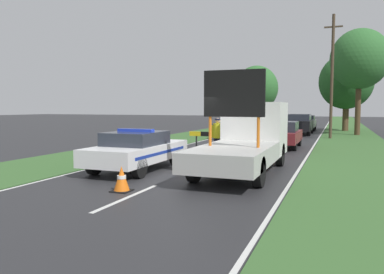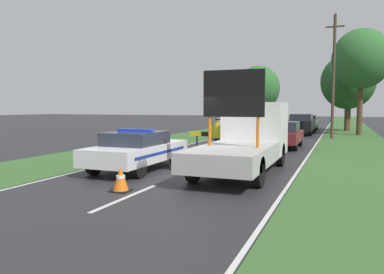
{
  "view_description": "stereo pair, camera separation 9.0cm",
  "coord_description": "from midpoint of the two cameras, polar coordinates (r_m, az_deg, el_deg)",
  "views": [
    {
      "loc": [
        4.71,
        -11.49,
        2.2
      ],
      "look_at": [
        -0.25,
        1.2,
        1.1
      ],
      "focal_mm": 35.0,
      "sensor_mm": 36.0,
      "label": 1
    },
    {
      "loc": [
        4.79,
        -11.46,
        2.2
      ],
      "look_at": [
        -0.25,
        1.2,
        1.1
      ],
      "focal_mm": 35.0,
      "sensor_mm": 36.0,
      "label": 2
    }
  ],
  "objects": [
    {
      "name": "ground_plane",
      "position": [
        12.61,
        -1.14,
        -5.43
      ],
      "size": [
        160.0,
        160.0,
        0.0
      ],
      "primitive_type": "plane",
      "color": "#28282B"
    },
    {
      "name": "lane_markings",
      "position": [
        28.59,
        11.72,
        0.11
      ],
      "size": [
        7.05,
        66.61,
        0.01
      ],
      "color": "silver",
      "rests_on": "ground"
    },
    {
      "name": "grass_verge_left",
      "position": [
        33.2,
        3.15,
        0.83
      ],
      "size": [
        4.02,
        120.0,
        0.03
      ],
      "color": "#38602D",
      "rests_on": "ground"
    },
    {
      "name": "grass_verge_right",
      "position": [
        31.56,
        22.81,
        0.28
      ],
      "size": [
        4.02,
        120.0,
        0.03
      ],
      "color": "#38602D",
      "rests_on": "ground"
    },
    {
      "name": "police_car",
      "position": [
        13.21,
        -8.48,
        -1.91
      ],
      "size": [
        1.91,
        4.59,
        1.44
      ],
      "rotation": [
        0.0,
        0.0,
        0.05
      ],
      "color": "white",
      "rests_on": "ground"
    },
    {
      "name": "work_truck",
      "position": [
        13.18,
        8.28,
        -0.04
      ],
      "size": [
        2.14,
        6.31,
        3.3
      ],
      "rotation": [
        0.0,
        0.0,
        3.12
      ],
      "color": "white",
      "rests_on": "ground"
    },
    {
      "name": "road_barrier",
      "position": [
        17.11,
        4.75,
        0.16
      ],
      "size": [
        3.37,
        0.08,
        1.05
      ],
      "rotation": [
        0.0,
        0.0,
        0.14
      ],
      "color": "black",
      "rests_on": "ground"
    },
    {
      "name": "police_officer",
      "position": [
        16.2,
        3.78,
        0.42
      ],
      "size": [
        0.62,
        0.39,
        1.71
      ],
      "rotation": [
        0.0,
        0.0,
        3.01
      ],
      "color": "#191E38",
      "rests_on": "ground"
    },
    {
      "name": "pedestrian_civilian",
      "position": [
        16.36,
        5.49,
        0.34
      ],
      "size": [
        0.6,
        0.38,
        1.68
      ],
      "rotation": [
        0.0,
        0.0,
        0.06
      ],
      "color": "#191E38",
      "rests_on": "ground"
    },
    {
      "name": "traffic_cone_near_police",
      "position": [
        16.56,
        8.26,
        -2.11
      ],
      "size": [
        0.4,
        0.4,
        0.55
      ],
      "color": "black",
      "rests_on": "ground"
    },
    {
      "name": "traffic_cone_centre_front",
      "position": [
        17.07,
        11.84,
        -1.69
      ],
      "size": [
        0.52,
        0.52,
        0.72
      ],
      "color": "black",
      "rests_on": "ground"
    },
    {
      "name": "traffic_cone_near_truck",
      "position": [
        9.97,
        -10.93,
        -6.29
      ],
      "size": [
        0.48,
        0.48,
        0.66
      ],
      "color": "black",
      "rests_on": "ground"
    },
    {
      "name": "traffic_cone_behind_barrier",
      "position": [
        15.59,
        3.06,
        -2.29
      ],
      "size": [
        0.48,
        0.48,
        0.66
      ],
      "color": "black",
      "rests_on": "ground"
    },
    {
      "name": "traffic_cone_lane_edge",
      "position": [
        13.26,
        -2.25,
        -3.8
      ],
      "size": [
        0.38,
        0.38,
        0.53
      ],
      "color": "black",
      "rests_on": "ground"
    },
    {
      "name": "queued_car_wagon_maroon",
      "position": [
        20.68,
        13.5,
        0.4
      ],
      "size": [
        1.73,
        3.95,
        1.42
      ],
      "rotation": [
        0.0,
        0.0,
        3.14
      ],
      "color": "maroon",
      "rests_on": "ground"
    },
    {
      "name": "queued_car_hatch_blue",
      "position": [
        26.37,
        6.86,
        1.69
      ],
      "size": [
        1.88,
        4.04,
        1.69
      ],
      "rotation": [
        0.0,
        0.0,
        3.14
      ],
      "color": "navy",
      "rests_on": "ground"
    },
    {
      "name": "queued_car_sedan_black",
      "position": [
        31.19,
        16.04,
        1.96
      ],
      "size": [
        1.83,
        4.69,
        1.63
      ],
      "rotation": [
        0.0,
        0.0,
        3.14
      ],
      "color": "black",
      "rests_on": "ground"
    },
    {
      "name": "queued_car_van_white",
      "position": [
        36.78,
        16.79,
        2.15
      ],
      "size": [
        1.85,
        3.94,
        1.42
      ],
      "rotation": [
        0.0,
        0.0,
        3.14
      ],
      "color": "silver",
      "rests_on": "ground"
    },
    {
      "name": "roadside_tree_near_left",
      "position": [
        37.01,
        22.55,
        8.05
      ],
      "size": [
        4.37,
        4.37,
        6.96
      ],
      "color": "#4C3823",
      "rests_on": "ground"
    },
    {
      "name": "roadside_tree_near_right",
      "position": [
        31.91,
        24.11,
        10.76
      ],
      "size": [
        4.36,
        4.36,
        8.16
      ],
      "color": "#4C3823",
      "rests_on": "ground"
    },
    {
      "name": "roadside_tree_mid_left",
      "position": [
        45.29,
        9.73,
        7.32
      ],
      "size": [
        5.07,
        5.07,
        7.06
      ],
      "color": "#4C3823",
      "rests_on": "ground"
    },
    {
      "name": "roadside_tree_mid_right",
      "position": [
        36.79,
        22.36,
        7.81
      ],
      "size": [
        4.73,
        4.73,
        6.97
      ],
      "color": "#4C3823",
      "rests_on": "ground"
    },
    {
      "name": "utility_pole",
      "position": [
        27.58,
        20.47,
        8.77
      ],
      "size": [
        1.2,
        0.2,
        8.45
      ],
      "color": "#473828",
      "rests_on": "ground"
    }
  ]
}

